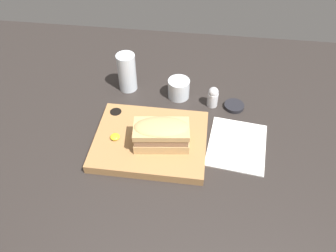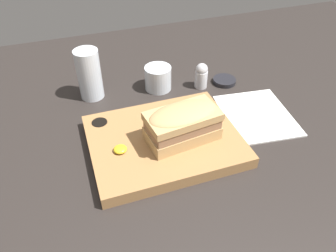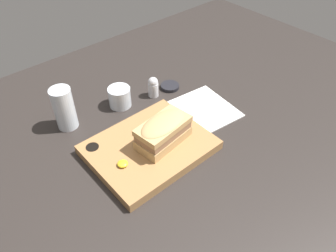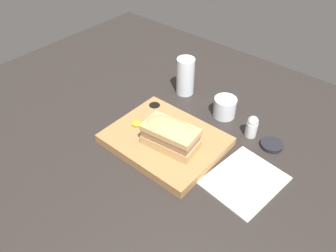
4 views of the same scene
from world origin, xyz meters
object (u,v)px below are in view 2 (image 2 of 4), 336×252
Objects in this scene: serving_board at (163,140)px; salt_shaker at (201,75)px; wine_glass at (158,79)px; napkin at (257,115)px; condiment_dish at (224,81)px; sandwich at (183,123)px; water_glass at (90,77)px.

serving_board is 25.39cm from salt_shaker.
napkin is (18.82, -19.29, -2.60)cm from wine_glass.
napkin is 16.04cm from condiment_dish.
sandwich is 2.25× the size of salt_shaker.
wine_glass is 0.34× the size of napkin.
wine_glass is 27.07cm from napkin.
water_glass is at bearing 120.35° from sandwich.
water_glass reaches higher than salt_shaker.
salt_shaker is at bearing 115.25° from napkin.
water_glass is 1.85× the size of wine_glass.
sandwich reaches higher than salt_shaker.
serving_board is 24.73cm from napkin.
serving_board is 2.42× the size of water_glass.
napkin is at bearing -45.71° from wine_glass.
napkin is at bearing -64.75° from salt_shaker.
condiment_dish is (23.88, 18.56, -0.76)cm from serving_board.
water_glass is 28.94cm from salt_shaker.
serving_board is at bearing -131.87° from salt_shaker.
sandwich is 24.86cm from salt_shaker.
sandwich is 22.48cm from napkin.
wine_glass is (2.22, 23.69, -3.99)cm from sandwich.
salt_shaker is (13.35, 20.71, -3.29)cm from sandwich.
wine_glass is (17.29, -2.05, -2.80)cm from water_glass.
condiment_dish is at bearing -2.27° from salt_shaker.
sandwich is 0.75× the size of napkin.
sandwich is 1.21× the size of water_glass.
condiment_dish is at bearing 45.11° from sandwich.
water_glass reaches higher than wine_glass.
serving_board reaches higher than napkin.
napkin is at bearing 11.82° from sandwich.
condiment_dish is (20.35, 20.43, -6.21)cm from sandwich.
sandwich is 29.50cm from condiment_dish.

